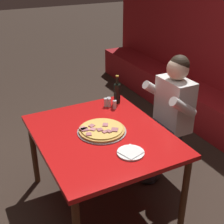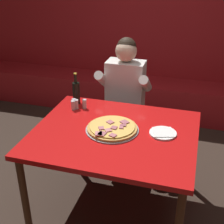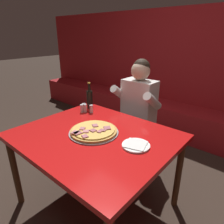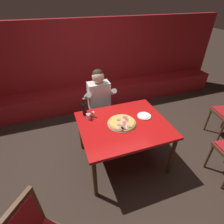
{
  "view_description": "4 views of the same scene",
  "coord_description": "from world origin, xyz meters",
  "px_view_note": "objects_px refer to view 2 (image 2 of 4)",
  "views": [
    {
      "loc": [
        2.04,
        -0.96,
        2.1
      ],
      "look_at": [
        0.03,
        0.08,
        0.95
      ],
      "focal_mm": 50.0,
      "sensor_mm": 36.0,
      "label": 1
    },
    {
      "loc": [
        0.57,
        -2.02,
        1.99
      ],
      "look_at": [
        -0.06,
        0.14,
        0.84
      ],
      "focal_mm": 50.0,
      "sensor_mm": 36.0,
      "label": 2
    },
    {
      "loc": [
        1.07,
        -1.02,
        1.53
      ],
      "look_at": [
        -0.06,
        0.3,
        0.84
      ],
      "focal_mm": 32.0,
      "sensor_mm": 36.0,
      "label": 3
    },
    {
      "loc": [
        -0.81,
        -1.82,
        2.31
      ],
      "look_at": [
        -0.17,
        0.03,
        0.97
      ],
      "focal_mm": 28.0,
      "sensor_mm": 36.0,
      "label": 4
    }
  ],
  "objects_px": {
    "diner_seated_blue_shirt": "(123,96)",
    "pizza": "(112,128)",
    "shaker_parmesan": "(74,104)",
    "shaker_red_pepper_flakes": "(76,105)",
    "beer_bottle": "(76,92)",
    "shaker_black_pepper": "(73,106)",
    "shaker_oregano": "(85,104)",
    "main_dining_table": "(114,139)",
    "plate_white_paper": "(163,133)"
  },
  "relations": [
    {
      "from": "pizza",
      "to": "shaker_red_pepper_flakes",
      "type": "height_order",
      "value": "shaker_red_pepper_flakes"
    },
    {
      "from": "shaker_black_pepper",
      "to": "shaker_parmesan",
      "type": "bearing_deg",
      "value": 101.95
    },
    {
      "from": "shaker_parmesan",
      "to": "shaker_black_pepper",
      "type": "bearing_deg",
      "value": -78.05
    },
    {
      "from": "beer_bottle",
      "to": "shaker_parmesan",
      "type": "relative_size",
      "value": 3.4
    },
    {
      "from": "shaker_black_pepper",
      "to": "diner_seated_blue_shirt",
      "type": "bearing_deg",
      "value": 57.18
    },
    {
      "from": "pizza",
      "to": "beer_bottle",
      "type": "height_order",
      "value": "beer_bottle"
    },
    {
      "from": "shaker_parmesan",
      "to": "shaker_black_pepper",
      "type": "relative_size",
      "value": 1.0
    },
    {
      "from": "beer_bottle",
      "to": "shaker_oregano",
      "type": "distance_m",
      "value": 0.16
    },
    {
      "from": "shaker_parmesan",
      "to": "shaker_oregano",
      "type": "height_order",
      "value": "same"
    },
    {
      "from": "pizza",
      "to": "shaker_oregano",
      "type": "xyz_separation_m",
      "value": [
        -0.35,
        0.31,
        0.02
      ]
    },
    {
      "from": "diner_seated_blue_shirt",
      "to": "pizza",
      "type": "bearing_deg",
      "value": -82.09
    },
    {
      "from": "plate_white_paper",
      "to": "shaker_red_pepper_flakes",
      "type": "relative_size",
      "value": 2.44
    },
    {
      "from": "shaker_red_pepper_flakes",
      "to": "shaker_parmesan",
      "type": "bearing_deg",
      "value": 156.25
    },
    {
      "from": "main_dining_table",
      "to": "beer_bottle",
      "type": "xyz_separation_m",
      "value": [
        -0.48,
        0.4,
        0.18
      ]
    },
    {
      "from": "shaker_parmesan",
      "to": "shaker_red_pepper_flakes",
      "type": "bearing_deg",
      "value": -23.75
    },
    {
      "from": "shaker_red_pepper_flakes",
      "to": "beer_bottle",
      "type": "bearing_deg",
      "value": 110.78
    },
    {
      "from": "shaker_black_pepper",
      "to": "shaker_red_pepper_flakes",
      "type": "xyz_separation_m",
      "value": [
        0.02,
        0.03,
        0.0
      ]
    },
    {
      "from": "main_dining_table",
      "to": "shaker_red_pepper_flakes",
      "type": "height_order",
      "value": "shaker_red_pepper_flakes"
    },
    {
      "from": "shaker_red_pepper_flakes",
      "to": "shaker_oregano",
      "type": "bearing_deg",
      "value": 22.91
    },
    {
      "from": "beer_bottle",
      "to": "diner_seated_blue_shirt",
      "type": "bearing_deg",
      "value": 46.24
    },
    {
      "from": "diner_seated_blue_shirt",
      "to": "shaker_red_pepper_flakes",
      "type": "bearing_deg",
      "value": -122.72
    },
    {
      "from": "shaker_oregano",
      "to": "shaker_black_pepper",
      "type": "distance_m",
      "value": 0.1
    },
    {
      "from": "main_dining_table",
      "to": "beer_bottle",
      "type": "height_order",
      "value": "beer_bottle"
    },
    {
      "from": "beer_bottle",
      "to": "shaker_oregano",
      "type": "xyz_separation_m",
      "value": [
        0.11,
        -0.08,
        -0.07
      ]
    },
    {
      "from": "beer_bottle",
      "to": "diner_seated_blue_shirt",
      "type": "height_order",
      "value": "diner_seated_blue_shirt"
    },
    {
      "from": "shaker_black_pepper",
      "to": "beer_bottle",
      "type": "bearing_deg",
      "value": 99.98
    },
    {
      "from": "main_dining_table",
      "to": "pizza",
      "type": "xyz_separation_m",
      "value": [
        -0.02,
        0.01,
        0.09
      ]
    },
    {
      "from": "pizza",
      "to": "diner_seated_blue_shirt",
      "type": "height_order",
      "value": "diner_seated_blue_shirt"
    },
    {
      "from": "pizza",
      "to": "shaker_red_pepper_flakes",
      "type": "bearing_deg",
      "value": 146.01
    },
    {
      "from": "diner_seated_blue_shirt",
      "to": "shaker_black_pepper",
      "type": "bearing_deg",
      "value": -122.82
    },
    {
      "from": "shaker_parmesan",
      "to": "shaker_red_pepper_flakes",
      "type": "xyz_separation_m",
      "value": [
        0.03,
        -0.01,
        0.0
      ]
    },
    {
      "from": "plate_white_paper",
      "to": "shaker_parmesan",
      "type": "distance_m",
      "value": 0.86
    },
    {
      "from": "beer_bottle",
      "to": "shaker_black_pepper",
      "type": "relative_size",
      "value": 3.4
    },
    {
      "from": "diner_seated_blue_shirt",
      "to": "beer_bottle",
      "type": "bearing_deg",
      "value": -133.76
    },
    {
      "from": "beer_bottle",
      "to": "shaker_parmesan",
      "type": "xyz_separation_m",
      "value": [
        0.02,
        -0.1,
        -0.07
      ]
    },
    {
      "from": "beer_bottle",
      "to": "shaker_oregano",
      "type": "height_order",
      "value": "beer_bottle"
    },
    {
      "from": "shaker_parmesan",
      "to": "main_dining_table",
      "type": "bearing_deg",
      "value": -33.2
    },
    {
      "from": "shaker_oregano",
      "to": "shaker_parmesan",
      "type": "bearing_deg",
      "value": -169.9
    },
    {
      "from": "pizza",
      "to": "shaker_black_pepper",
      "type": "bearing_deg",
      "value": 149.72
    },
    {
      "from": "shaker_parmesan",
      "to": "beer_bottle",
      "type": "bearing_deg",
      "value": 99.23
    },
    {
      "from": "shaker_black_pepper",
      "to": "plate_white_paper",
      "type": "bearing_deg",
      "value": -13.46
    },
    {
      "from": "shaker_black_pepper",
      "to": "shaker_red_pepper_flakes",
      "type": "bearing_deg",
      "value": 55.48
    },
    {
      "from": "pizza",
      "to": "plate_white_paper",
      "type": "distance_m",
      "value": 0.39
    },
    {
      "from": "main_dining_table",
      "to": "shaker_parmesan",
      "type": "relative_size",
      "value": 14.73
    },
    {
      "from": "main_dining_table",
      "to": "plate_white_paper",
      "type": "distance_m",
      "value": 0.38
    },
    {
      "from": "shaker_parmesan",
      "to": "shaker_oregano",
      "type": "xyz_separation_m",
      "value": [
        0.09,
        0.02,
        0.0
      ]
    },
    {
      "from": "plate_white_paper",
      "to": "beer_bottle",
      "type": "xyz_separation_m",
      "value": [
        -0.85,
        0.34,
        0.1
      ]
    },
    {
      "from": "main_dining_table",
      "to": "diner_seated_blue_shirt",
      "type": "distance_m",
      "value": 0.78
    },
    {
      "from": "shaker_black_pepper",
      "to": "diner_seated_blue_shirt",
      "type": "relative_size",
      "value": 0.07
    },
    {
      "from": "main_dining_table",
      "to": "shaker_red_pepper_flakes",
      "type": "relative_size",
      "value": 14.73
    }
  ]
}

